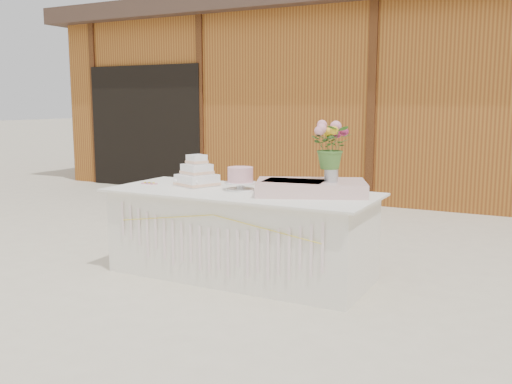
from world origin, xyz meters
TOP-DOWN VIEW (x-y plane):
  - ground at (0.00, 0.00)m, footprint 80.00×80.00m
  - barn at (-0.01, 5.99)m, footprint 12.60×4.60m
  - cake_table at (0.00, -0.00)m, footprint 2.40×1.00m
  - wedding_cake at (-0.52, 0.10)m, footprint 0.42×0.42m
  - pink_cake_stand at (-0.02, 0.05)m, footprint 0.29×0.29m
  - satin_runner at (0.62, 0.12)m, footprint 1.05×0.84m
  - flower_vase at (0.79, 0.14)m, footprint 0.12×0.12m
  - bouquet at (0.79, 0.14)m, footprint 0.40×0.37m
  - loose_flowers at (-1.00, 0.15)m, footprint 0.21×0.38m

SIDE VIEW (x-z plane):
  - ground at x=0.00m, z-range 0.00..0.00m
  - cake_table at x=0.00m, z-range 0.00..0.77m
  - loose_flowers at x=-1.00m, z-range 0.77..0.79m
  - satin_runner at x=0.62m, z-range 0.77..0.89m
  - wedding_cake at x=-0.52m, z-range 0.72..1.01m
  - pink_cake_stand at x=-0.02m, z-range 0.78..0.99m
  - flower_vase at x=0.79m, z-range 0.89..1.04m
  - bouquet at x=0.79m, z-range 1.04..1.41m
  - barn at x=-0.01m, z-range 0.03..3.33m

